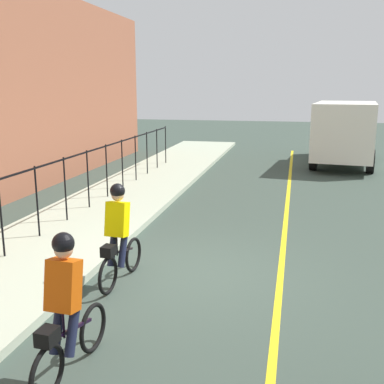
# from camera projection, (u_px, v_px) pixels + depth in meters

# --- Properties ---
(ground_plane) EXTENTS (80.00, 80.00, 0.00)m
(ground_plane) POSITION_uv_depth(u_px,v_px,m) (194.00, 273.00, 8.89)
(ground_plane) COLOR #37453C
(lane_line_centre) EXTENTS (36.00, 0.12, 0.01)m
(lane_line_centre) POSITION_uv_depth(u_px,v_px,m) (280.00, 280.00, 8.55)
(lane_line_centre) COLOR yellow
(lane_line_centre) RESTS_ON ground
(sidewalk) EXTENTS (40.00, 3.20, 0.15)m
(sidewalk) POSITION_uv_depth(u_px,v_px,m) (32.00, 255.00, 9.59)
(sidewalk) COLOR #A9B49C
(sidewalk) RESTS_ON ground
(iron_fence) EXTENTS (21.24, 0.04, 1.60)m
(iron_fence) POSITION_uv_depth(u_px,v_px,m) (36.00, 187.00, 10.36)
(iron_fence) COLOR black
(iron_fence) RESTS_ON sidewalk
(cyclist_lead) EXTENTS (1.71, 0.38, 1.83)m
(cyclist_lead) POSITION_uv_depth(u_px,v_px,m) (118.00, 235.00, 8.22)
(cyclist_lead) COLOR black
(cyclist_lead) RESTS_ON ground
(cyclist_follow) EXTENTS (1.71, 0.38, 1.83)m
(cyclist_follow) POSITION_uv_depth(u_px,v_px,m) (66.00, 307.00, 5.53)
(cyclist_follow) COLOR black
(cyclist_follow) RESTS_ON ground
(box_truck_background) EXTENTS (6.94, 3.21, 2.78)m
(box_truck_background) POSITION_uv_depth(u_px,v_px,m) (345.00, 130.00, 20.81)
(box_truck_background) COLOR white
(box_truck_background) RESTS_ON ground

